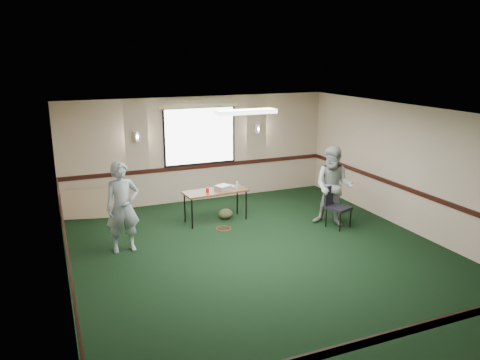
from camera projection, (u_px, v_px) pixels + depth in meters
name	position (u px, v px, depth m)	size (l,w,h in m)	color
ground	(266.00, 258.00, 8.81)	(8.00, 8.00, 0.00)	black
room_shell	(226.00, 154.00, 10.29)	(8.00, 8.02, 8.00)	tan
folding_table	(216.00, 193.00, 10.61)	(1.49, 0.68, 0.72)	#542A18
projector	(223.00, 188.00, 10.64)	(0.32, 0.27, 0.11)	#999AA2
game_console	(229.00, 187.00, 10.82)	(0.20, 0.16, 0.05)	white
red_cup	(207.00, 190.00, 10.44)	(0.07, 0.07, 0.11)	#AD160B
water_bottle	(237.00, 186.00, 10.65)	(0.06, 0.06, 0.19)	#7EB7CF
duffel_bag	(225.00, 214.00, 10.89)	(0.34, 0.26, 0.24)	#4E4E2C
cable_coil	(224.00, 229.00, 10.27)	(0.33, 0.33, 0.02)	red
folded_table	(91.00, 204.00, 10.89)	(1.32, 0.06, 0.68)	tan
conference_chair	(336.00, 203.00, 10.32)	(0.58, 0.59, 0.92)	black
person_left	(123.00, 207.00, 8.93)	(0.65, 0.42, 1.77)	#436894
person_right	(334.00, 186.00, 10.31)	(0.87, 0.68, 1.79)	#789BBB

